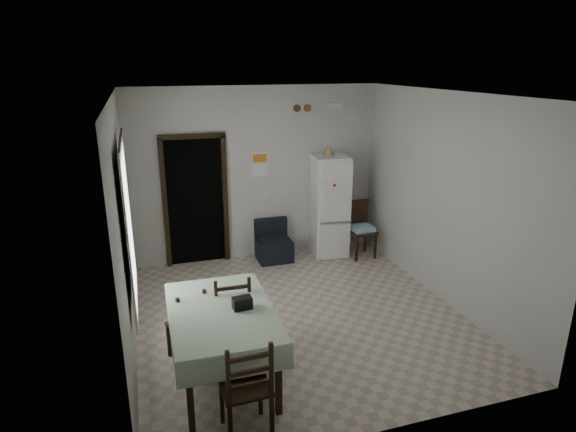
# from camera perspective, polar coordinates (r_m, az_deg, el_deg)

# --- Properties ---
(ground) EXTENTS (4.50, 4.50, 0.00)m
(ground) POSITION_cam_1_polar(r_m,az_deg,el_deg) (6.61, 1.32, -11.66)
(ground) COLOR #BFAF9C
(ground) RESTS_ON ground
(ceiling) EXTENTS (4.20, 4.50, 0.02)m
(ceiling) POSITION_cam_1_polar(r_m,az_deg,el_deg) (5.77, 1.53, 14.30)
(ceiling) COLOR white
(ceiling) RESTS_ON ground
(wall_back) EXTENTS (4.20, 0.02, 2.90)m
(wall_back) POSITION_cam_1_polar(r_m,az_deg,el_deg) (8.12, -3.70, 4.96)
(wall_back) COLOR beige
(wall_back) RESTS_ON ground
(wall_front) EXTENTS (4.20, 0.02, 2.90)m
(wall_front) POSITION_cam_1_polar(r_m,az_deg,el_deg) (4.12, 11.64, -8.59)
(wall_front) COLOR beige
(wall_front) RESTS_ON ground
(wall_left) EXTENTS (0.02, 4.50, 2.90)m
(wall_left) POSITION_cam_1_polar(r_m,az_deg,el_deg) (5.74, -18.85, -1.48)
(wall_left) COLOR beige
(wall_left) RESTS_ON ground
(wall_right) EXTENTS (0.02, 4.50, 2.90)m
(wall_right) POSITION_cam_1_polar(r_m,az_deg,el_deg) (6.97, 18.00, 1.94)
(wall_right) COLOR beige
(wall_right) RESTS_ON ground
(doorway) EXTENTS (1.06, 0.52, 2.22)m
(doorway) POSITION_cam_1_polar(r_m,az_deg,el_deg) (8.24, -11.10, 2.05)
(doorway) COLOR black
(doorway) RESTS_ON ground
(window_recess) EXTENTS (0.10, 1.20, 1.60)m
(window_recess) POSITION_cam_1_polar(r_m,az_deg,el_deg) (5.52, -19.49, -1.21)
(window_recess) COLOR silver
(window_recess) RESTS_ON ground
(curtain) EXTENTS (0.02, 1.45, 1.85)m
(curtain) POSITION_cam_1_polar(r_m,az_deg,el_deg) (5.52, -18.35, -1.10)
(curtain) COLOR silver
(curtain) RESTS_ON ground
(curtain_rod) EXTENTS (0.02, 1.60, 0.02)m
(curtain_rod) POSITION_cam_1_polar(r_m,az_deg,el_deg) (5.30, -19.25, 8.66)
(curtain_rod) COLOR black
(curtain_rod) RESTS_ON ground
(calendar) EXTENTS (0.28, 0.02, 0.40)m
(calendar) POSITION_cam_1_polar(r_m,az_deg,el_deg) (8.09, -3.36, 6.15)
(calendar) COLOR white
(calendar) RESTS_ON ground
(calendar_image) EXTENTS (0.24, 0.01, 0.14)m
(calendar_image) POSITION_cam_1_polar(r_m,az_deg,el_deg) (8.06, -3.36, 6.83)
(calendar_image) COLOR orange
(calendar_image) RESTS_ON ground
(light_switch) EXTENTS (0.08, 0.02, 0.12)m
(light_switch) POSITION_cam_1_polar(r_m,az_deg,el_deg) (8.23, -2.62, 2.64)
(light_switch) COLOR beige
(light_switch) RESTS_ON ground
(vent_left) EXTENTS (0.12, 0.03, 0.12)m
(vent_left) POSITION_cam_1_polar(r_m,az_deg,el_deg) (8.13, 1.08, 12.65)
(vent_left) COLOR brown
(vent_left) RESTS_ON ground
(vent_right) EXTENTS (0.12, 0.03, 0.12)m
(vent_right) POSITION_cam_1_polar(r_m,az_deg,el_deg) (8.19, 2.31, 12.68)
(vent_right) COLOR brown
(vent_right) RESTS_ON ground
(emergency_light) EXTENTS (0.25, 0.07, 0.09)m
(emergency_light) POSITION_cam_1_polar(r_m,az_deg,el_deg) (8.33, 5.49, 12.91)
(emergency_light) COLOR white
(emergency_light) RESTS_ON ground
(fridge) EXTENTS (0.62, 0.62, 1.75)m
(fridge) POSITION_cam_1_polar(r_m,az_deg,el_deg) (8.33, 4.92, 1.17)
(fridge) COLOR white
(fridge) RESTS_ON ground
(tan_cone) EXTENTS (0.23, 0.23, 0.17)m
(tan_cone) POSITION_cam_1_polar(r_m,az_deg,el_deg) (8.13, 4.84, 7.72)
(tan_cone) COLOR tan
(tan_cone) RESTS_ON fridge
(navy_seat) EXTENTS (0.57, 0.55, 0.69)m
(navy_seat) POSITION_cam_1_polar(r_m,az_deg,el_deg) (8.19, -1.67, -2.97)
(navy_seat) COLOR black
(navy_seat) RESTS_ON ground
(corner_chair) EXTENTS (0.44, 0.44, 0.98)m
(corner_chair) POSITION_cam_1_polar(r_m,az_deg,el_deg) (8.40, 8.73, -1.62)
(corner_chair) COLOR black
(corner_chair) RESTS_ON ground
(dining_table) EXTENTS (1.06, 1.60, 0.83)m
(dining_table) POSITION_cam_1_polar(r_m,az_deg,el_deg) (5.28, -7.71, -14.90)
(dining_table) COLOR #B1C9AC
(dining_table) RESTS_ON ground
(black_bag) EXTENTS (0.20, 0.13, 0.13)m
(black_bag) POSITION_cam_1_polar(r_m,az_deg,el_deg) (5.04, -5.43, -10.23)
(black_bag) COLOR black
(black_bag) RESTS_ON dining_table
(dining_chair_far_left) EXTENTS (0.49, 0.49, 0.87)m
(dining_chair_far_left) POSITION_cam_1_polar(r_m,az_deg,el_deg) (5.68, -11.93, -12.36)
(dining_chair_far_left) COLOR black
(dining_chair_far_left) RESTS_ON ground
(dining_chair_far_right) EXTENTS (0.44, 0.44, 1.00)m
(dining_chair_far_right) POSITION_cam_1_polar(r_m,az_deg,el_deg) (5.69, -6.77, -11.26)
(dining_chair_far_right) COLOR black
(dining_chair_far_right) RESTS_ON ground
(dining_chair_near_head) EXTENTS (0.45, 0.45, 1.02)m
(dining_chair_near_head) POSITION_cam_1_polar(r_m,az_deg,el_deg) (4.56, -5.07, -19.32)
(dining_chair_near_head) COLOR black
(dining_chair_near_head) RESTS_ON ground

